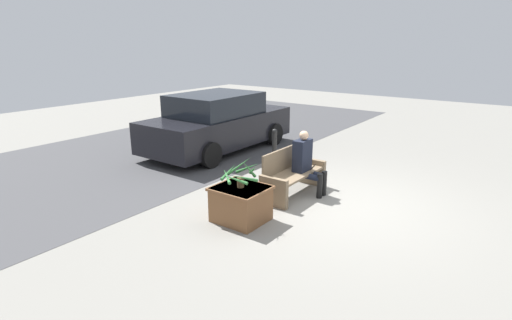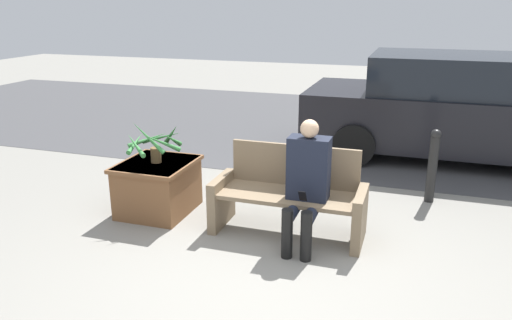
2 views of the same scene
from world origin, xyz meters
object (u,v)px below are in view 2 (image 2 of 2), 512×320
(bench, at_px, (289,196))
(person_seated, at_px, (306,180))
(planter_box, at_px, (158,185))
(potted_plant, at_px, (155,142))
(parked_car, at_px, (453,108))
(bollard_post, at_px, (433,164))

(bench, height_order, person_seated, person_seated)
(planter_box, height_order, potted_plant, potted_plant)
(bench, relative_size, planter_box, 1.81)
(planter_box, relative_size, parked_car, 0.19)
(bench, xyz_separation_m, parked_car, (1.62, 3.25, 0.35))
(person_seated, relative_size, planter_box, 1.45)
(potted_plant, bearing_deg, person_seated, -7.63)
(parked_car, bearing_deg, person_seated, -112.36)
(person_seated, distance_m, planter_box, 1.75)
(bench, bearing_deg, person_seated, -42.21)
(planter_box, bearing_deg, potted_plant, -179.06)
(bench, relative_size, potted_plant, 2.28)
(parked_car, bearing_deg, bench, -116.52)
(potted_plant, relative_size, parked_car, 0.15)
(bench, bearing_deg, planter_box, 178.42)
(bench, distance_m, bollard_post, 1.87)
(person_seated, bearing_deg, planter_box, 172.33)
(bench, height_order, parked_car, parked_car)
(parked_car, bearing_deg, bollard_post, -97.69)
(bench, bearing_deg, potted_plant, 178.43)
(planter_box, bearing_deg, person_seated, -7.67)
(person_seated, xyz_separation_m, potted_plant, (-1.71, 0.23, 0.15))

